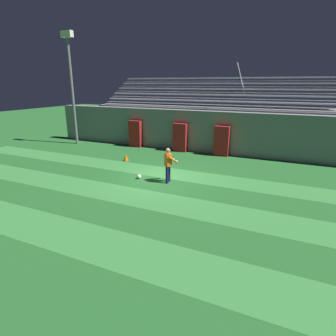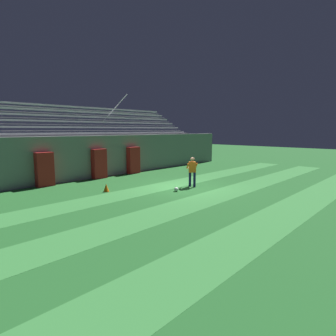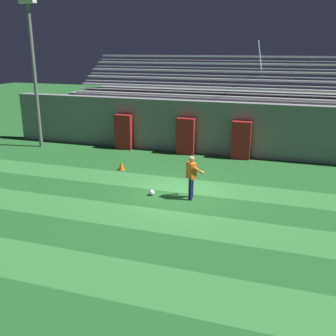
{
  "view_description": "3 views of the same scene",
  "coord_description": "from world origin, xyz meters",
  "px_view_note": "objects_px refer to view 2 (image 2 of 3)",
  "views": [
    {
      "loc": [
        5.87,
        -11.74,
        4.54
      ],
      "look_at": [
        0.91,
        -1.11,
        1.0
      ],
      "focal_mm": 30.0,
      "sensor_mm": 36.0,
      "label": 1
    },
    {
      "loc": [
        -11.78,
        -9.79,
        3.2
      ],
      "look_at": [
        -0.27,
        0.88,
        1.04
      ],
      "focal_mm": 30.0,
      "sensor_mm": 36.0,
      "label": 2
    },
    {
      "loc": [
        4.04,
        -13.69,
        5.49
      ],
      "look_at": [
        -0.45,
        -0.11,
        1.08
      ],
      "focal_mm": 42.0,
      "sensor_mm": 36.0,
      "label": 3
    }
  ],
  "objects_px": {
    "traffic_cone": "(106,188)",
    "padding_pillar_far_left": "(45,169)",
    "padding_pillar_gate_left": "(99,164)",
    "goalkeeper": "(192,170)",
    "padding_pillar_gate_right": "(133,160)",
    "soccer_ball": "(176,189)"
  },
  "relations": [
    {
      "from": "soccer_ball",
      "to": "goalkeeper",
      "type": "bearing_deg",
      "value": 5.71
    },
    {
      "from": "padding_pillar_gate_right",
      "to": "goalkeeper",
      "type": "bearing_deg",
      "value": -98.63
    },
    {
      "from": "padding_pillar_gate_left",
      "to": "goalkeeper",
      "type": "relative_size",
      "value": 1.16
    },
    {
      "from": "goalkeeper",
      "to": "soccer_ball",
      "type": "height_order",
      "value": "goalkeeper"
    },
    {
      "from": "padding_pillar_gate_left",
      "to": "padding_pillar_far_left",
      "type": "relative_size",
      "value": 1.0
    },
    {
      "from": "padding_pillar_gate_left",
      "to": "padding_pillar_gate_right",
      "type": "xyz_separation_m",
      "value": [
        2.92,
        0.0,
        0.0
      ]
    },
    {
      "from": "padding_pillar_gate_left",
      "to": "soccer_ball",
      "type": "xyz_separation_m",
      "value": [
        0.45,
        -6.33,
        -0.86
      ]
    },
    {
      "from": "traffic_cone",
      "to": "soccer_ball",
      "type": "bearing_deg",
      "value": -46.49
    },
    {
      "from": "padding_pillar_gate_left",
      "to": "soccer_ball",
      "type": "height_order",
      "value": "padding_pillar_gate_left"
    },
    {
      "from": "padding_pillar_gate_right",
      "to": "traffic_cone",
      "type": "height_order",
      "value": "padding_pillar_gate_right"
    },
    {
      "from": "padding_pillar_far_left",
      "to": "traffic_cone",
      "type": "height_order",
      "value": "padding_pillar_far_left"
    },
    {
      "from": "padding_pillar_gate_right",
      "to": "traffic_cone",
      "type": "relative_size",
      "value": 4.6
    },
    {
      "from": "padding_pillar_far_left",
      "to": "traffic_cone",
      "type": "relative_size",
      "value": 4.6
    },
    {
      "from": "padding_pillar_gate_left",
      "to": "goalkeeper",
      "type": "distance_m",
      "value": 6.49
    },
    {
      "from": "padding_pillar_gate_right",
      "to": "soccer_ball",
      "type": "xyz_separation_m",
      "value": [
        -2.47,
        -6.33,
        -0.86
      ]
    },
    {
      "from": "soccer_ball",
      "to": "padding_pillar_far_left",
      "type": "bearing_deg",
      "value": 122.48
    },
    {
      "from": "goalkeeper",
      "to": "padding_pillar_gate_left",
      "type": "bearing_deg",
      "value": 107.76
    },
    {
      "from": "padding_pillar_gate_right",
      "to": "goalkeeper",
      "type": "xyz_separation_m",
      "value": [
        -0.94,
        -6.18,
        -0.01
      ]
    },
    {
      "from": "padding_pillar_gate_left",
      "to": "traffic_cone",
      "type": "height_order",
      "value": "padding_pillar_gate_left"
    },
    {
      "from": "soccer_ball",
      "to": "padding_pillar_gate_left",
      "type": "bearing_deg",
      "value": 94.03
    },
    {
      "from": "traffic_cone",
      "to": "padding_pillar_far_left",
      "type": "bearing_deg",
      "value": 112.51
    },
    {
      "from": "goalkeeper",
      "to": "padding_pillar_far_left",
      "type": "bearing_deg",
      "value": 132.0
    }
  ]
}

